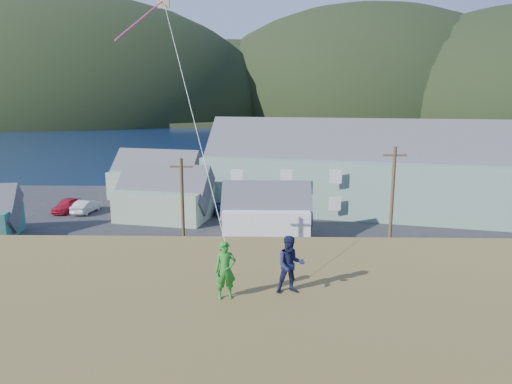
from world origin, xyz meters
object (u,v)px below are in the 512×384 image
Objects in this scene: wharf at (204,178)px; shed_palegreen_far at (157,176)px; shed_white at (266,213)px; lodge at (365,170)px; shed_palegreen_near at (165,195)px; kite_flyer_green at (225,270)px; kite_flyer_navy at (290,265)px.

wharf is 2.09× the size of shed_palegreen_far.
wharf is 3.23× the size of shed_white.
lodge is 22.18m from shed_palegreen_near.
kite_flyer_green is at bearing -60.11° from shed_palegreen_far.
wharf is 15.60× the size of kite_flyer_navy.
shed_white is at bearing 74.56° from kite_flyer_green.
kite_flyer_navy is (14.78, -45.42, 5.15)m from shed_palegreen_far.
wharf is at bearing 99.01° from shed_palegreen_near.
shed_palegreen_near is 6.39× the size of kite_flyer_navy.
shed_palegreen_near is at bearing -156.23° from lodge.
shed_palegreen_near is at bearing 100.04° from kite_flyer_navy.
kite_flyer_navy is (1.80, 0.40, 0.02)m from kite_flyer_green.
shed_white is 4.82× the size of kite_flyer_navy.
shed_white is at bearing 83.13° from kite_flyer_navy.
wharf is at bearing 150.42° from lodge.
kite_flyer_green is at bearing -81.65° from wharf.
shed_palegreen_near is 11.41m from shed_palegreen_far.
kite_flyer_green is 0.97× the size of kite_flyer_navy.
lodge is 15.49m from shed_white.
kite_flyer_navy is (0.63, -27.78, 5.57)m from shed_white.
kite_flyer_navy reaches higher than shed_palegreen_near.
kite_flyer_navy is (-10.35, -38.43, 3.18)m from lodge.
shed_white is 0.65× the size of shed_palegreen_far.
kite_flyer_green is at bearing -175.65° from kite_flyer_navy.
shed_white is at bearing -122.31° from lodge.
shed_white is (9.72, -30.06, 2.02)m from wharf.
kite_flyer_navy is at bearing -60.29° from shed_palegreen_near.
kite_flyer_green is (9.56, -34.93, 5.36)m from shed_palegreen_near.
wharf is 2.44× the size of shed_palegreen_near.
kite_flyer_navy is (11.36, -34.53, 5.39)m from shed_palegreen_near.
shed_palegreen_near reaches higher than shed_white.
kite_flyer_navy is at bearing -91.50° from lodge.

